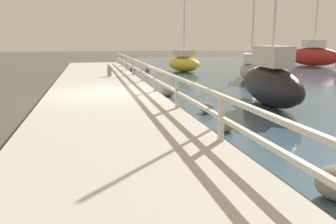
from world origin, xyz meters
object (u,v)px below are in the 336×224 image
(sailboat_gray, at_px, (251,70))
(sailboat_red, at_px, (313,55))
(sailboat_black, at_px, (271,82))
(sailboat_yellow, at_px, (184,63))
(mooring_bollard, at_px, (109,71))

(sailboat_gray, height_order, sailboat_red, sailboat_red)
(sailboat_gray, relative_size, sailboat_red, 0.68)
(sailboat_black, bearing_deg, sailboat_yellow, 93.06)
(mooring_bollard, distance_m, sailboat_black, 9.54)
(sailboat_black, distance_m, sailboat_yellow, 12.87)
(sailboat_yellow, height_order, sailboat_red, sailboat_red)
(sailboat_yellow, bearing_deg, sailboat_gray, -93.19)
(sailboat_black, bearing_deg, sailboat_red, 55.50)
(sailboat_yellow, distance_m, sailboat_red, 12.90)
(sailboat_yellow, bearing_deg, sailboat_black, -115.46)
(sailboat_gray, xyz_separation_m, sailboat_yellow, (-2.11, 6.05, 0.05))
(sailboat_yellow, relative_size, sailboat_red, 0.73)
(mooring_bollard, relative_size, sailboat_gray, 0.11)
(mooring_bollard, height_order, sailboat_gray, sailboat_gray)
(mooring_bollard, height_order, sailboat_red, sailboat_red)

